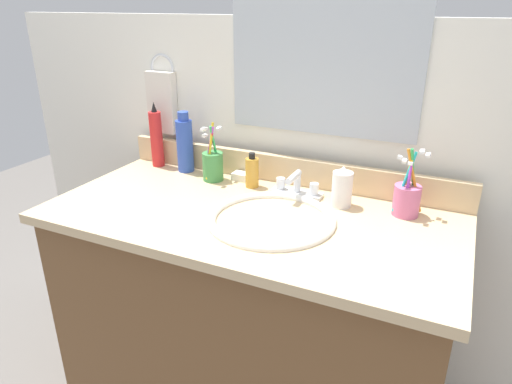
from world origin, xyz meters
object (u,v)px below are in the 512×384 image
Objects in this scene: hand_towel at (162,103)px; bottle_oil_amber at (252,172)px; faucet at (296,187)px; bottle_lotion_white at (342,188)px; cup_pink at (407,198)px; bottle_spray_red at (156,138)px; bottle_shampoo_blue at (185,144)px; cup_green at (213,165)px; soap_bar at (242,176)px.

bottle_oil_amber is at bearing -14.28° from hand_towel.
bottle_lotion_white reaches higher than faucet.
cup_pink is at bearing 0.38° from faucet.
faucet is 0.57m from bottle_spray_red.
cup_green is (0.13, -0.04, -0.04)m from bottle_shampoo_blue.
cup_pink is (0.18, 0.02, -0.00)m from bottle_lotion_white.
bottle_lotion_white reaches higher than bottle_oil_amber.
hand_towel is at bearing 172.80° from cup_pink.
cup_pink is (0.90, -0.11, -0.17)m from hand_towel.
bottle_lotion_white reaches higher than soap_bar.
bottle_shampoo_blue is (-0.44, 0.05, 0.07)m from faucet.
bottle_oil_amber is 0.15m from cup_green.
soap_bar is (0.09, 0.04, -0.04)m from cup_green.
bottle_spray_red is at bearing 174.59° from bottle_lotion_white.
bottle_shampoo_blue is 0.15m from cup_green.
cup_pink is 0.55m from soap_bar.
bottle_lotion_white is 0.63× the size of cup_pink.
hand_towel reaches higher than bottle_oil_amber.
bottle_oil_amber is (0.40, -0.04, -0.05)m from bottle_spray_red.
faucet is at bearing -11.47° from hand_towel.
bottle_spray_red is 1.90× the size of bottle_lotion_white.
bottle_spray_red reaches higher than soap_bar.
faucet is at bearing -179.62° from cup_pink.
hand_towel reaches higher than bottle_lotion_white.
cup_pink reaches higher than faucet.
bottle_oil_amber is 0.59× the size of cup_pink.
bottle_shampoo_blue is (0.12, -0.00, -0.01)m from bottle_spray_red.
cup_pink is 0.99× the size of cup_green.
hand_towel is 0.13m from bottle_spray_red.
faucet is 0.68× the size of bottle_spray_red.
bottle_lotion_white is (0.71, -0.07, -0.05)m from bottle_spray_red.
bottle_lotion_white is 0.30m from bottle_oil_amber.
cup_green is 3.10× the size of soap_bar.
faucet is at bearing -5.36° from bottle_spray_red.
soap_bar is at bearing -10.13° from hand_towel.
soap_bar is (-0.36, 0.07, -0.04)m from bottle_lotion_white.
bottle_spray_red is 0.71m from bottle_lotion_white.
cup_green reaches higher than cup_pink.
cup_pink is at bearing -0.99° from bottle_oil_amber.
bottle_shampoo_blue is at bearing -26.84° from hand_towel.
cup_green is at bearing -154.49° from soap_bar.
bottle_shampoo_blue is at bearing -2.09° from bottle_spray_red.
hand_towel is 0.94× the size of bottle_spray_red.
bottle_spray_red is 3.67× the size of soap_bar.
cup_pink is at bearing -5.27° from soap_bar.
bottle_lotion_white is at bearing -5.60° from faucet.
hand_towel is 1.78× the size of bottle_lotion_white.
faucet is at bearing 174.40° from bottle_lotion_white.
cup_pink reaches higher than bottle_oil_amber.
cup_pink is 3.07× the size of soap_bar.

